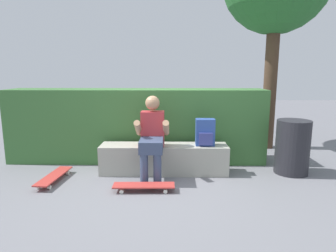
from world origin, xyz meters
TOP-DOWN VIEW (x-y plane):
  - ground_plane at (0.00, 0.00)m, footprint 24.00×24.00m
  - bench_main at (0.00, 0.33)m, footprint 1.93×0.41m
  - person_skater at (-0.16, 0.13)m, footprint 0.49×0.62m
  - skateboard_near_person at (-0.24, -0.38)m, footprint 0.81×0.22m
  - skateboard_beside_bench at (-1.55, -0.06)m, footprint 0.26×0.81m
  - backpack_on_bench at (0.62, 0.32)m, footprint 0.28×0.23m
  - hedge_row at (-0.49, 1.00)m, footprint 4.35×0.64m
  - trash_bin at (1.95, 0.36)m, footprint 0.50×0.50m

SIDE VIEW (x-z plane):
  - ground_plane at x=0.00m, z-range 0.00..0.00m
  - skateboard_near_person at x=-0.24m, z-range 0.03..0.12m
  - skateboard_beside_bench at x=-1.55m, z-range 0.03..0.12m
  - bench_main at x=0.00m, z-range 0.00..0.44m
  - trash_bin at x=1.95m, z-range 0.00..0.82m
  - hedge_row at x=-0.49m, z-range 0.00..1.24m
  - backpack_on_bench at x=0.62m, z-range 0.44..0.84m
  - person_skater at x=-0.16m, z-range 0.05..1.24m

